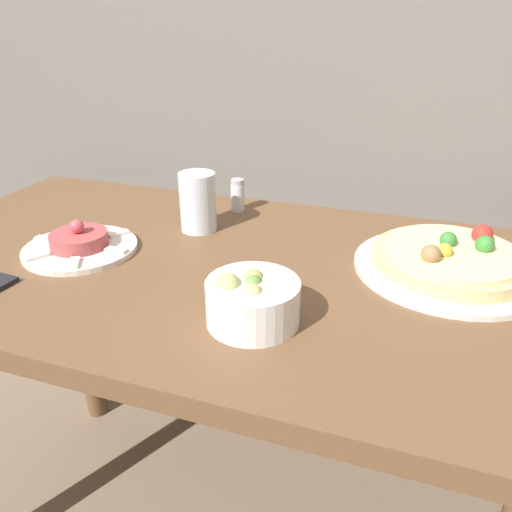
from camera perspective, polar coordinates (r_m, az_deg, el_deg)
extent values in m
cube|color=brown|center=(0.87, -1.52, -2.08)|extent=(1.34, 0.67, 0.03)
cylinder|color=brown|center=(1.55, -19.33, -6.46)|extent=(0.06, 0.06, 0.72)
cylinder|color=silver|center=(0.91, 21.18, -1.29)|extent=(0.32, 0.32, 0.01)
cylinder|color=#E5C17F|center=(0.90, 21.34, -0.39)|extent=(0.26, 0.26, 0.02)
cylinder|color=beige|center=(0.89, 21.49, 0.47)|extent=(0.23, 0.23, 0.01)
sphere|color=#B22D23|center=(0.95, 24.44, 2.25)|extent=(0.04, 0.04, 0.04)
sphere|color=#387F33|center=(0.91, 21.12, 1.73)|extent=(0.03, 0.03, 0.03)
sphere|color=#387F33|center=(0.91, 24.68, 1.19)|extent=(0.03, 0.03, 0.03)
sphere|color=#997047|center=(0.84, 19.35, 0.19)|extent=(0.03, 0.03, 0.03)
sphere|color=gold|center=(0.86, 20.76, 0.59)|extent=(0.02, 0.02, 0.02)
cylinder|color=silver|center=(0.97, -19.42, 0.83)|extent=(0.21, 0.21, 0.01)
cylinder|color=#A84747|center=(0.96, -19.58, 1.79)|extent=(0.10, 0.10, 0.03)
sphere|color=#DB4C5B|center=(0.95, -19.80, 3.21)|extent=(0.03, 0.03, 0.03)
cube|color=white|center=(0.92, -15.69, 0.63)|extent=(0.04, 0.02, 0.01)
cube|color=white|center=(0.99, -15.44, 2.49)|extent=(0.03, 0.04, 0.01)
cube|color=white|center=(1.04, -18.99, 2.99)|extent=(0.03, 0.04, 0.01)
cube|color=white|center=(1.02, -22.94, 1.82)|extent=(0.04, 0.02, 0.01)
cube|color=white|center=(0.95, -23.74, -0.05)|extent=(0.03, 0.04, 0.01)
cube|color=white|center=(0.90, -20.06, -0.75)|extent=(0.03, 0.04, 0.01)
cylinder|color=white|center=(0.70, -0.36, -5.30)|extent=(0.13, 0.13, 0.06)
sphere|color=#B7BC70|center=(0.66, -0.41, -4.37)|extent=(0.03, 0.03, 0.03)
sphere|color=#668E42|center=(0.69, -0.30, -3.26)|extent=(0.03, 0.03, 0.03)
sphere|color=#B7BC70|center=(0.68, -3.32, -3.46)|extent=(0.04, 0.04, 0.04)
sphere|color=#A3B25B|center=(0.70, -0.32, -2.68)|extent=(0.03, 0.03, 0.03)
cylinder|color=silver|center=(1.00, -6.66, 6.16)|extent=(0.07, 0.07, 0.12)
cylinder|color=silver|center=(1.10, -2.11, 6.67)|extent=(0.03, 0.03, 0.06)
cylinder|color=#B2B2B7|center=(1.09, -2.14, 8.46)|extent=(0.03, 0.03, 0.01)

